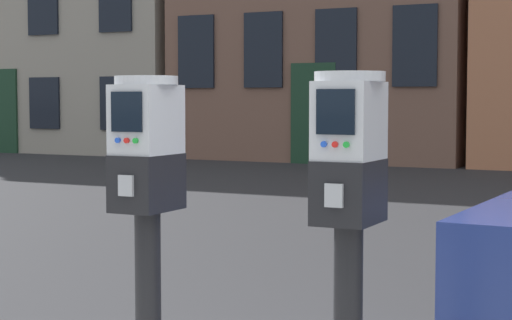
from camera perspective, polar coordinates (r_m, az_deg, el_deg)
parking_meter_near_kerb at (r=3.04m, az=-7.08°, el=-2.18°), size 0.22×0.25×1.30m
parking_meter_twin_adjacent at (r=2.70m, az=6.04°, el=-2.87°), size 0.22×0.25×1.30m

